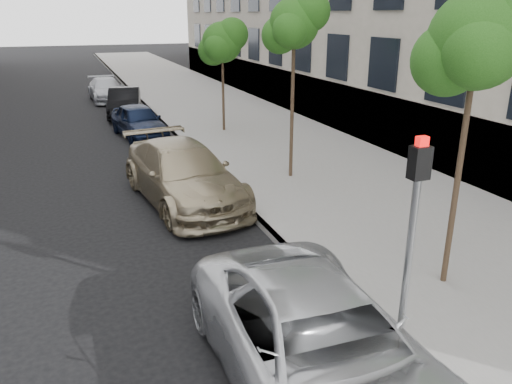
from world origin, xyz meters
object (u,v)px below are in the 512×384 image
minivan (320,347)px  sedan_rear (106,90)px  tree_near (479,40)px  tree_mid (295,24)px  suv (183,174)px  sedan_blue (139,121)px  tree_far (223,42)px  sedan_black (125,103)px  signal_pole (413,223)px

minivan → sedan_rear: size_ratio=1.18×
tree_near → tree_mid: bearing=90.0°
tree_mid → suv: size_ratio=0.98×
tree_mid → sedan_blue: 8.66m
sedan_blue → minivan: bearing=-98.2°
sedan_blue → sedan_rear: bearing=84.2°
sedan_rear → tree_far: bearing=-72.2°
tree_mid → sedan_black: bearing=106.1°
sedan_black → sedan_rear: sedan_black is taller
tree_far → sedan_rear: tree_far is taller
tree_mid → sedan_black: size_ratio=1.26×
tree_near → tree_mid: size_ratio=0.99×
suv → sedan_blue: bearing=83.1°
tree_far → sedan_blue: (-3.33, 0.58, -2.92)m
minivan → sedan_rear: bearing=92.2°
sedan_blue → sedan_black: size_ratio=0.94×
tree_far → suv: tree_far is taller
tree_mid → sedan_rear: (-3.72, 16.47, -3.73)m
minivan → sedan_rear: minivan is taller
signal_pole → minivan: (-1.40, -0.24, -1.36)m
tree_far → sedan_black: bearing=123.4°
tree_near → minivan: bearing=-155.0°
tree_mid → sedan_rear: bearing=102.7°
minivan → sedan_black: 19.60m
tree_far → minivan: bearing=-102.9°
tree_mid → sedan_black: (-3.33, 11.54, -3.69)m
sedan_black → tree_mid: bearing=-64.4°
sedan_blue → tree_far: bearing=-18.1°
minivan → sedan_black: size_ratio=1.26×
minivan → sedan_black: bearing=91.3°
suv → sedan_black: size_ratio=1.29×
tree_near → signal_pole: bearing=-145.7°
suv → sedan_blue: size_ratio=1.38×
tree_far → sedan_black: tree_far is taller
tree_mid → minivan: tree_mid is taller
signal_pole → sedan_blue: size_ratio=0.82×
suv → sedan_rear: bearing=84.5°
tree_far → suv: 8.35m
tree_far → signal_pole: tree_far is taller
tree_near → sedan_blue: (-3.33, 13.58, -3.58)m
tree_near → minivan: 5.09m
tree_far → sedan_black: (-3.33, 5.04, -2.90)m
sedan_black → sedan_blue: bearing=-80.5°
tree_near → sedan_blue: 14.43m
suv → sedan_blue: suv is taller
tree_near → suv: size_ratio=0.97×
signal_pole → suv: 7.45m
tree_far → sedan_blue: tree_far is taller
tree_near → minivan: (-3.33, -1.55, -3.52)m
suv → sedan_black: suv is taller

